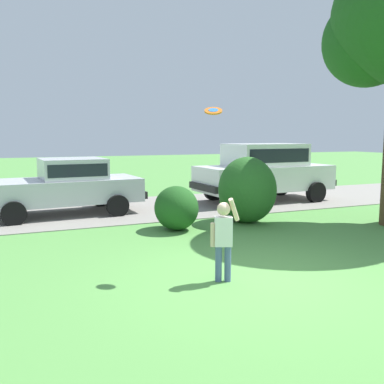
% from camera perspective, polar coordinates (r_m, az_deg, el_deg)
% --- Properties ---
extents(ground_plane, '(80.00, 80.00, 0.00)m').
position_cam_1_polar(ground_plane, '(6.75, 10.08, -11.46)').
color(ground_plane, '#518E42').
extents(driveway_strip, '(28.00, 4.40, 0.02)m').
position_cam_1_polar(driveway_strip, '(12.91, -6.76, -2.18)').
color(driveway_strip, gray).
rests_on(driveway_strip, ground).
extents(shrub_near_tree, '(1.01, 1.17, 1.03)m').
position_cam_1_polar(shrub_near_tree, '(9.89, -2.11, -2.16)').
color(shrub_near_tree, '#1E511C').
rests_on(shrub_near_tree, ground).
extents(shrub_centre_left, '(1.42, 1.60, 1.66)m').
position_cam_1_polar(shrub_centre_left, '(10.81, 7.19, -0.06)').
color(shrub_centre_left, '#286023').
rests_on(shrub_centre_left, ground).
extents(parked_sedan, '(4.50, 2.29, 1.56)m').
position_cam_1_polar(parked_sedan, '(12.24, -16.68, 0.99)').
color(parked_sedan, silver).
rests_on(parked_sedan, ground).
extents(parked_suv, '(4.79, 2.29, 1.92)m').
position_cam_1_polar(parked_suv, '(14.27, 9.71, 3.02)').
color(parked_suv, white).
rests_on(parked_suv, ground).
extents(child_thrower, '(0.48, 0.24, 1.29)m').
position_cam_1_polar(child_thrower, '(6.38, 4.24, -5.76)').
color(child_thrower, '#4C608C').
rests_on(child_thrower, ground).
extents(frisbee, '(0.30, 0.27, 0.18)m').
position_cam_1_polar(frisbee, '(6.78, 2.87, 10.82)').
color(frisbee, orange).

